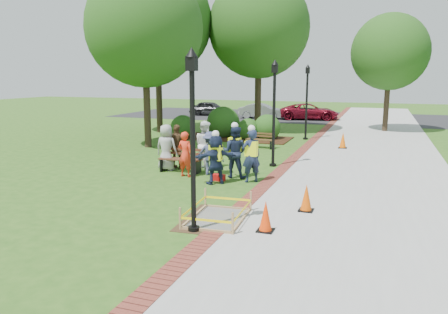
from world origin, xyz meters
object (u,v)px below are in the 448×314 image
(wet_concrete_pad, at_px, (218,211))
(lamp_near, at_px, (193,127))
(bench_near, at_px, (181,165))
(cone_front, at_px, (266,217))
(hivis_worker_c, at_px, (235,150))
(hivis_worker_b, at_px, (251,154))
(hivis_worker_a, at_px, (216,157))

(wet_concrete_pad, distance_m, lamp_near, 2.45)
(bench_near, xyz_separation_m, cone_front, (4.69, -5.22, 0.08))
(wet_concrete_pad, height_order, hivis_worker_c, hivis_worker_c)
(bench_near, relative_size, lamp_near, 0.39)
(cone_front, height_order, lamp_near, lamp_near)
(bench_near, height_order, lamp_near, lamp_near)
(lamp_near, height_order, hivis_worker_b, lamp_near)
(wet_concrete_pad, bearing_deg, bench_near, 124.73)
(wet_concrete_pad, relative_size, hivis_worker_a, 1.31)
(wet_concrete_pad, bearing_deg, lamp_near, -104.87)
(wet_concrete_pad, bearing_deg, cone_front, -17.73)
(wet_concrete_pad, distance_m, bench_near, 5.82)
(wet_concrete_pad, relative_size, hivis_worker_b, 1.21)
(bench_near, height_order, cone_front, bench_near)
(bench_near, relative_size, cone_front, 2.20)
(hivis_worker_a, height_order, hivis_worker_b, hivis_worker_b)
(hivis_worker_b, relative_size, hivis_worker_c, 0.99)
(bench_near, bearing_deg, hivis_worker_c, -4.06)
(lamp_near, distance_m, hivis_worker_b, 5.32)
(wet_concrete_pad, height_order, hivis_worker_b, hivis_worker_b)
(hivis_worker_a, xyz_separation_m, hivis_worker_b, (1.06, 0.64, 0.07))
(bench_near, xyz_separation_m, lamp_near, (3.07, -5.73, 2.20))
(wet_concrete_pad, bearing_deg, hivis_worker_c, 103.26)
(wet_concrete_pad, height_order, lamp_near, lamp_near)
(wet_concrete_pad, height_order, bench_near, bench_near)
(bench_near, distance_m, hivis_worker_b, 3.13)
(bench_near, bearing_deg, wet_concrete_pad, -55.27)
(hivis_worker_a, bearing_deg, lamp_near, -75.60)
(wet_concrete_pad, distance_m, hivis_worker_a, 3.85)
(cone_front, distance_m, hivis_worker_c, 5.67)
(cone_front, relative_size, hivis_worker_a, 0.41)
(wet_concrete_pad, distance_m, hivis_worker_c, 4.81)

